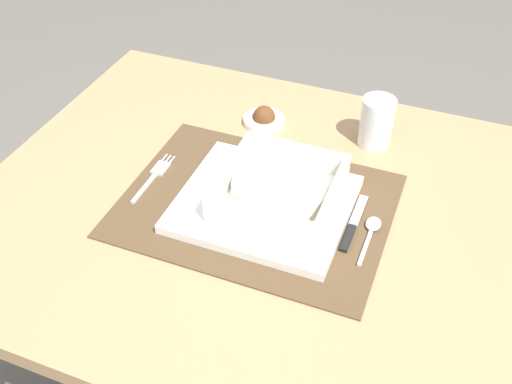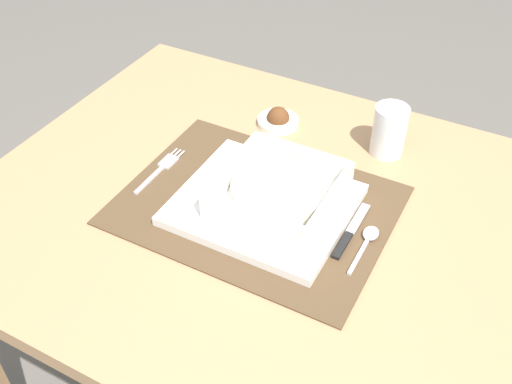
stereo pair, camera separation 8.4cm
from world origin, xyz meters
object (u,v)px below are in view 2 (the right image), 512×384
object	(u,v)px
porridge_bowl	(279,192)
bread_knife	(329,241)
spoon	(368,238)
butter_knife	(349,234)
fork	(163,167)
condiment_saucer	(278,120)
drinking_glass	(389,133)
dining_table	(269,249)

from	to	relation	value
porridge_bowl	bread_knife	bearing A→B (deg)	-16.94
spoon	butter_knife	distance (m)	0.03
bread_knife	fork	bearing A→B (deg)	177.19
spoon	bread_knife	world-z (taller)	spoon
porridge_bowl	condiment_saucer	bearing A→B (deg)	116.73
butter_knife	drinking_glass	size ratio (longest dim) A/B	1.42
spoon	butter_knife	bearing A→B (deg)	-174.84
dining_table	butter_knife	size ratio (longest dim) A/B	7.31
drinking_glass	dining_table	bearing A→B (deg)	-116.70
dining_table	condiment_saucer	bearing A→B (deg)	113.32
dining_table	fork	size ratio (longest dim) A/B	7.16
porridge_bowl	bread_knife	distance (m)	0.11
butter_knife	bread_knife	distance (m)	0.04
fork	drinking_glass	distance (m)	0.40
butter_knife	bread_knife	world-z (taller)	same
condiment_saucer	fork	bearing A→B (deg)	-118.00
fork	spoon	bearing A→B (deg)	-3.33
dining_table	condiment_saucer	xyz separation A→B (m)	(-0.09, 0.22, 0.11)
dining_table	drinking_glass	size ratio (longest dim) A/B	10.37
dining_table	spoon	world-z (taller)	spoon
porridge_bowl	spoon	xyz separation A→B (m)	(0.15, 0.00, -0.03)
condiment_saucer	butter_knife	bearing A→B (deg)	-43.35
fork	drinking_glass	xyz separation A→B (m)	(0.33, 0.23, 0.04)
spoon	condiment_saucer	bearing A→B (deg)	138.86
fork	condiment_saucer	bearing A→B (deg)	58.21
drinking_glass	condiment_saucer	xyz separation A→B (m)	(-0.21, -0.01, -0.03)
bread_knife	drinking_glass	bearing A→B (deg)	92.29
condiment_saucer	spoon	bearing A→B (deg)	-39.47
dining_table	drinking_glass	distance (m)	0.30
condiment_saucer	porridge_bowl	bearing A→B (deg)	-63.27
dining_table	drinking_glass	xyz separation A→B (m)	(0.12, 0.23, 0.14)
porridge_bowl	condiment_saucer	xyz separation A→B (m)	(-0.11, 0.22, -0.03)
drinking_glass	condiment_saucer	bearing A→B (deg)	-176.00
spoon	condiment_saucer	distance (m)	0.34
porridge_bowl	spoon	world-z (taller)	porridge_bowl
butter_knife	drinking_glass	bearing A→B (deg)	99.22
spoon	bread_knife	xyz separation A→B (m)	(-0.05, -0.03, -0.00)
spoon	butter_knife	size ratio (longest dim) A/B	0.81
drinking_glass	condiment_saucer	distance (m)	0.21
butter_knife	bread_knife	bearing A→B (deg)	-122.27
porridge_bowl	dining_table	bearing A→B (deg)	-175.97
porridge_bowl	fork	distance (m)	0.23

